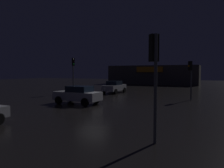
# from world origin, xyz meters

# --- Properties ---
(ground_plane) EXTENTS (120.00, 120.00, 0.00)m
(ground_plane) POSITION_xyz_m (0.00, 0.00, 0.00)
(ground_plane) COLOR black
(store_building) EXTENTS (19.30, 8.58, 4.13)m
(store_building) POSITION_xyz_m (-2.79, 33.19, 2.07)
(store_building) COLOR #4C4742
(store_building) RESTS_ON ground
(traffic_signal_main) EXTENTS (0.42, 0.42, 4.49)m
(traffic_signal_main) POSITION_xyz_m (-6.85, 7.07, 3.19)
(traffic_signal_main) COLOR #595B60
(traffic_signal_main) RESTS_ON ground
(traffic_signal_cross_left) EXTENTS (0.42, 0.42, 4.21)m
(traffic_signal_cross_left) POSITION_xyz_m (6.93, -7.52, 3.11)
(traffic_signal_cross_left) COLOR #595B60
(traffic_signal_cross_left) RESTS_ON ground
(traffic_signal_cross_right) EXTENTS (0.42, 0.42, 3.81)m
(traffic_signal_cross_right) POSITION_xyz_m (7.11, 6.63, 2.79)
(traffic_signal_cross_right) COLOR #595B60
(traffic_signal_cross_right) RESTS_ON ground
(car_near) EXTENTS (4.17, 2.06, 1.55)m
(car_near) POSITION_xyz_m (-1.48, -0.06, 0.80)
(car_near) COLOR #B7B7BF
(car_near) RESTS_ON ground
(car_far) EXTENTS (2.09, 4.00, 1.57)m
(car_far) POSITION_xyz_m (-2.50, 10.05, 0.80)
(car_far) COLOR #B7B7BF
(car_far) RESTS_ON ground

